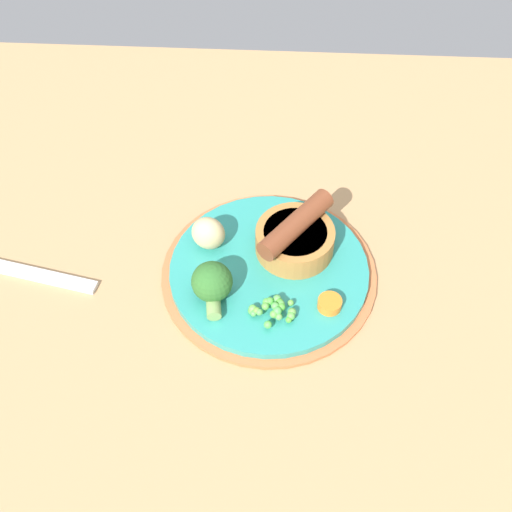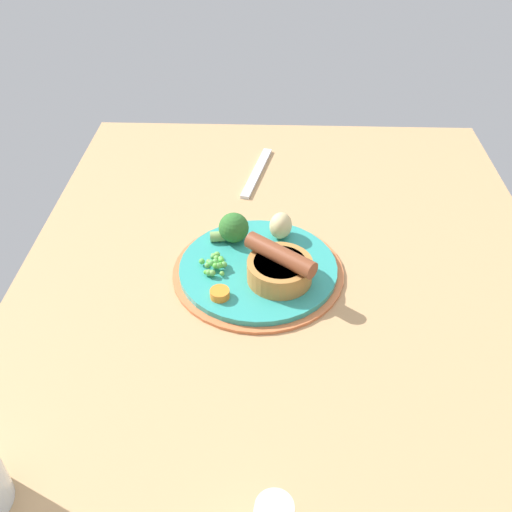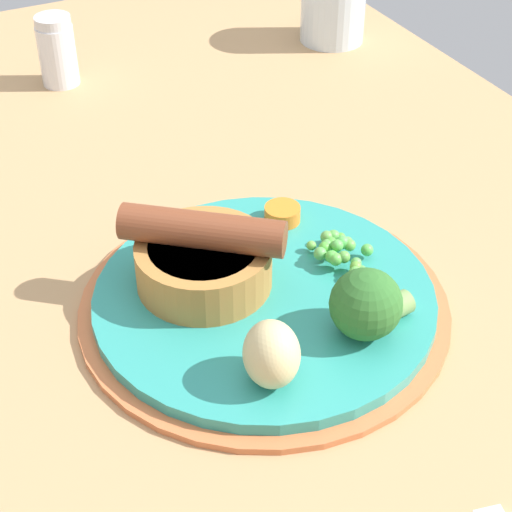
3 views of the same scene
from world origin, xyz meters
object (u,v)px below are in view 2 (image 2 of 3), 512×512
dinner_plate (258,270)px  broccoli_floret_near (233,228)px  sausage_pudding (280,267)px  potato_chunk_2 (281,226)px  fork (257,172)px  carrot_slice_1 (220,294)px  pea_pile (215,263)px

dinner_plate → broccoli_floret_near: (6.18, 4.10, 3.07)cm
sausage_pudding → broccoli_floret_near: (9.05, 7.22, 0.04)cm
potato_chunk_2 → fork: bearing=11.6°
carrot_slice_1 → fork: size_ratio=0.15×
broccoli_floret_near → sausage_pudding: bearing=-59.2°
broccoli_floret_near → carrot_slice_1: 13.24cm
dinner_plate → fork: (28.77, 1.17, -0.27)cm
potato_chunk_2 → carrot_slice_1: size_ratio=1.55×
dinner_plate → pea_pile: 6.58cm
sausage_pudding → carrot_slice_1: size_ratio=3.77×
pea_pile → carrot_slice_1: 6.39cm
potato_chunk_2 → sausage_pudding: bearing=179.3°
carrot_slice_1 → pea_pile: bearing=11.4°
sausage_pudding → broccoli_floret_near: size_ratio=1.68×
potato_chunk_2 → fork: (21.48, 4.41, -3.20)cm
dinner_plate → potato_chunk_2: bearing=-24.0°
dinner_plate → carrot_slice_1: 8.69cm
broccoli_floret_near → potato_chunk_2: (1.11, -7.34, -0.14)cm
pea_pile → broccoli_floret_near: bearing=-17.9°
pea_pile → carrot_slice_1: bearing=-168.6°
dinner_plate → potato_chunk_2: size_ratio=6.01×
potato_chunk_2 → carrot_slice_1: 16.52cm
pea_pile → fork: bearing=-9.9°
pea_pile → broccoli_floret_near: broccoli_floret_near is taller
potato_chunk_2 → carrot_slice_1: bearing=149.8°
pea_pile → fork: (29.44, -5.14, -2.02)cm
pea_pile → carrot_slice_1: pea_pile is taller
pea_pile → broccoli_floret_near: 7.32cm
fork → pea_pile: bearing=-177.7°
dinner_plate → fork: bearing=2.3°
sausage_pudding → pea_pile: (2.21, 9.43, -1.28)cm
potato_chunk_2 → carrot_slice_1: potato_chunk_2 is taller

